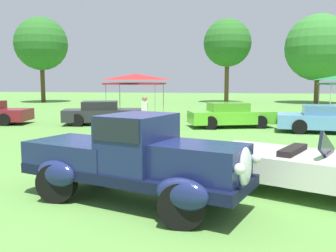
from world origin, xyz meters
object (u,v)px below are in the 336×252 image
(neighbor_convertible, at_px, (318,168))
(show_car_charcoal, at_px, (103,113))
(feature_pickup_truck, at_px, (134,158))
(show_car_skyblue, at_px, (330,119))
(canopy_tent_left_field, at_px, (136,78))
(spectator_by_row, at_px, (145,115))
(show_car_lime, at_px, (230,115))

(neighbor_convertible, distance_m, show_car_charcoal, 13.82)
(feature_pickup_truck, height_order, neighbor_convertible, feature_pickup_truck)
(show_car_skyblue, bearing_deg, canopy_tent_left_field, 151.79)
(show_car_skyblue, distance_m, canopy_tent_left_field, 11.57)
(neighbor_convertible, relative_size, show_car_skyblue, 0.97)
(show_car_skyblue, bearing_deg, spectator_by_row, -163.02)
(show_car_charcoal, relative_size, show_car_lime, 1.00)
(feature_pickup_truck, height_order, show_car_charcoal, feature_pickup_truck)
(neighbor_convertible, xyz_separation_m, show_car_lime, (-1.61, 11.00, 0.02))
(show_car_lime, bearing_deg, spectator_by_row, -132.72)
(show_car_skyblue, bearing_deg, show_car_lime, 162.02)
(spectator_by_row, bearing_deg, neighbor_convertible, -54.60)
(spectator_by_row, distance_m, canopy_tent_left_field, 8.25)
(show_car_skyblue, relative_size, spectator_by_row, 2.81)
(feature_pickup_truck, height_order, show_car_skyblue, feature_pickup_truck)
(show_car_charcoal, bearing_deg, feature_pickup_truck, -68.87)
(feature_pickup_truck, distance_m, show_car_charcoal, 12.91)
(show_car_lime, relative_size, spectator_by_row, 2.62)
(neighbor_convertible, height_order, canopy_tent_left_field, canopy_tent_left_field)
(neighbor_convertible, bearing_deg, show_car_lime, 98.33)
(feature_pickup_truck, xyz_separation_m, neighbor_convertible, (3.56, 0.92, -0.29))
(neighbor_convertible, relative_size, spectator_by_row, 2.71)
(show_car_lime, distance_m, canopy_tent_left_field, 7.22)
(show_car_lime, bearing_deg, show_car_skyblue, -17.98)
(spectator_by_row, bearing_deg, feature_pickup_truck, -79.15)
(neighbor_convertible, bearing_deg, feature_pickup_truck, -165.46)
(feature_pickup_truck, relative_size, show_car_skyblue, 0.99)
(neighbor_convertible, height_order, spectator_by_row, spectator_by_row)
(canopy_tent_left_field, bearing_deg, show_car_charcoal, -102.61)
(show_car_skyblue, relative_size, canopy_tent_left_field, 1.45)
(feature_pickup_truck, xyz_separation_m, show_car_skyblue, (6.28, 10.52, -0.27))
(show_car_lime, xyz_separation_m, spectator_by_row, (-3.51, -3.80, 0.31))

